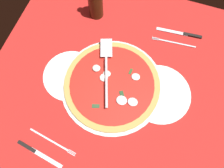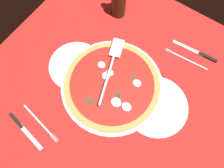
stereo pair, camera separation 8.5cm
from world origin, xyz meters
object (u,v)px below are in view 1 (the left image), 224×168
object	(u,v)px
pizza_server	(107,68)
place_setting_far	(44,147)
place_setting_near	(178,38)
dinner_plate_right	(71,76)
pizza	(112,84)
dinner_plate_left	(159,94)
beer_bottle	(95,0)

from	to	relation	value
pizza_server	place_setting_far	xyz separation A→B (cm)	(11.48, 34.60, -4.01)
place_setting_near	place_setting_far	size ratio (longest dim) A/B	0.95
dinner_plate_right	place_setting_far	bearing A→B (deg)	93.51
pizza_server	place_setting_near	size ratio (longest dim) A/B	1.34
pizza	place_setting_far	distance (cm)	33.67
pizza	pizza_server	xyz separation A→B (cm)	(3.91, -4.69, 2.44)
dinner_plate_right	pizza_server	distance (cm)	15.03
dinner_plate_right	dinner_plate_left	bearing A→B (deg)	-173.49
dinner_plate_right	place_setting_near	world-z (taller)	place_setting_near
dinner_plate_left	beer_bottle	size ratio (longest dim) A/B	1.00
pizza	beer_bottle	distance (cm)	35.93
place_setting_near	dinner_plate_right	bearing A→B (deg)	35.27
pizza_server	place_setting_near	distance (cm)	34.78
dinner_plate_left	dinner_plate_right	world-z (taller)	same
place_setting_far	beer_bottle	world-z (taller)	beer_bottle
place_setting_near	pizza_server	bearing A→B (deg)	41.79
dinner_plate_left	place_setting_far	bearing A→B (deg)	44.00
pizza_server	place_setting_near	bearing A→B (deg)	-63.21
place_setting_near	place_setting_far	xyz separation A→B (cm)	(35.22, 59.71, -0.01)
pizza_server	place_setting_near	world-z (taller)	pizza_server
pizza_server	place_setting_far	size ratio (longest dim) A/B	1.27
pizza	beer_bottle	world-z (taller)	beer_bottle
dinner_plate_left	dinner_plate_right	size ratio (longest dim) A/B	1.11
dinner_plate_right	pizza_server	xyz separation A→B (cm)	(-13.23, -6.00, 3.86)
place_setting_near	place_setting_far	bearing A→B (deg)	54.66
dinner_plate_left	pizza_server	world-z (taller)	pizza_server
pizza_server	place_setting_far	bearing A→B (deg)	141.83
dinner_plate_left	pizza_server	size ratio (longest dim) A/B	0.86
dinner_plate_left	place_setting_far	distance (cm)	47.02
dinner_plate_left	pizza_server	xyz separation A→B (cm)	(22.34, -1.94, 3.86)
pizza	beer_bottle	size ratio (longest dim) A/B	1.54
dinner_plate_left	place_setting_near	size ratio (longest dim) A/B	1.15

